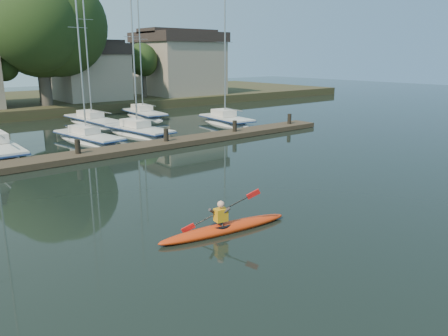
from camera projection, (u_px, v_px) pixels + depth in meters
ground at (293, 214)px, 16.83m from camera, size 160.00×160.00×0.00m
kayak at (224, 226)px, 15.07m from camera, size 5.07×1.39×1.61m
dock at (125, 150)px, 27.28m from camera, size 34.00×2.00×1.80m
sailboat_2 at (89, 144)px, 30.91m from camera, size 3.05×8.21×13.27m
sailboat_3 at (139, 138)px, 33.37m from camera, size 3.07×7.98×12.54m
sailboat_4 at (226, 126)px, 38.80m from camera, size 2.83×7.37×12.24m
sailboat_6 at (94, 126)px, 38.55m from camera, size 2.62×9.63×15.13m
sailboat_7 at (144, 119)px, 43.01m from camera, size 2.81×8.12×12.84m
shore at (25, 81)px, 47.23m from camera, size 90.00×25.25×12.75m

